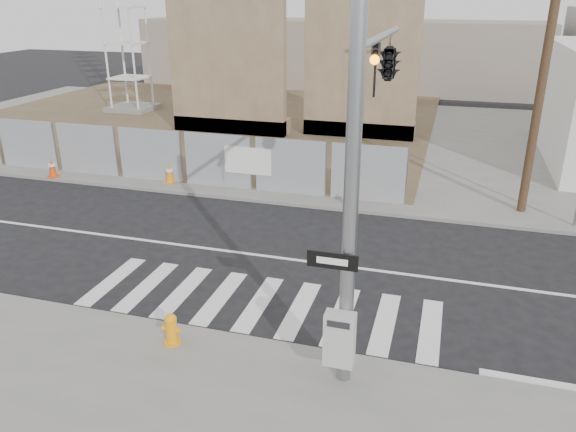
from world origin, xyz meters
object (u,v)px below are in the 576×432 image
(signal_pole, at_px, (378,105))
(traffic_cone_c, at_px, (169,173))
(fire_hydrant, at_px, (171,329))
(traffic_cone_b, at_px, (52,168))
(traffic_cone_d, at_px, (351,198))

(signal_pole, height_order, traffic_cone_c, signal_pole)
(traffic_cone_c, bearing_deg, fire_hydrant, -62.23)
(fire_hydrant, relative_size, traffic_cone_b, 0.93)
(signal_pole, height_order, fire_hydrant, signal_pole)
(signal_pole, xyz_separation_m, traffic_cone_d, (-1.52, 6.27, -4.34))
(signal_pole, relative_size, traffic_cone_b, 9.45)
(fire_hydrant, height_order, traffic_cone_b, traffic_cone_b)
(traffic_cone_d, bearing_deg, signal_pole, -76.37)
(signal_pole, height_order, traffic_cone_b, signal_pole)
(traffic_cone_b, bearing_deg, signal_pole, -24.98)
(signal_pole, distance_m, traffic_cone_b, 15.45)
(signal_pole, bearing_deg, traffic_cone_c, 141.36)
(signal_pole, bearing_deg, traffic_cone_b, 155.02)
(traffic_cone_d, bearing_deg, traffic_cone_b, 180.00)
(traffic_cone_b, distance_m, traffic_cone_c, 4.81)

